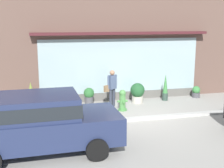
{
  "coord_description": "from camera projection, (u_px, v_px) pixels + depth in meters",
  "views": [
    {
      "loc": [
        -3.79,
        -10.52,
        3.66
      ],
      "look_at": [
        -0.9,
        1.2,
        1.14
      ],
      "focal_mm": 48.65,
      "sensor_mm": 36.0,
      "label": 1
    }
  ],
  "objects": [
    {
      "name": "curb_strip",
      "position": [
        144.0,
        118.0,
        11.43
      ],
      "size": [
        14.0,
        0.24,
        0.12
      ],
      "primitive_type": "cube",
      "color": "#B2B2AD",
      "rests_on": "ground_plane"
    },
    {
      "name": "storefront",
      "position": [
        121.0,
        48.0,
        14.17
      ],
      "size": [
        14.0,
        0.81,
        4.92
      ],
      "color": "brown",
      "rests_on": "ground_plane"
    },
    {
      "name": "potted_plant_trailing_edge",
      "position": [
        196.0,
        92.0,
        14.78
      ],
      "size": [
        0.39,
        0.39,
        0.56
      ],
      "color": "#4C4C51",
      "rests_on": "ground_plane"
    },
    {
      "name": "potted_plant_low_front",
      "position": [
        89.0,
        96.0,
        13.35
      ],
      "size": [
        0.46,
        0.46,
        0.78
      ],
      "color": "#4C4C51",
      "rests_on": "ground_plane"
    },
    {
      "name": "potted_plant_by_entrance",
      "position": [
        137.0,
        92.0,
        13.75
      ],
      "size": [
        0.65,
        0.65,
        0.91
      ],
      "color": "#B7B2A3",
      "rests_on": "ground_plane"
    },
    {
      "name": "fire_hydrant",
      "position": [
        122.0,
        100.0,
        12.57
      ],
      "size": [
        0.44,
        0.41,
        0.88
      ],
      "color": "#4C8C47",
      "rests_on": "ground_plane"
    },
    {
      "name": "potted_plant_window_left",
      "position": [
        66.0,
        100.0,
        13.42
      ],
      "size": [
        0.31,
        0.31,
        0.49
      ],
      "color": "#9E6042",
      "rests_on": "ground_plane"
    },
    {
      "name": "parked_car_navy",
      "position": [
        40.0,
        121.0,
        8.45
      ],
      "size": [
        4.38,
        2.12,
        1.67
      ],
      "rotation": [
        0.0,
        0.0,
        0.02
      ],
      "color": "navy",
      "rests_on": "ground_plane"
    },
    {
      "name": "potted_plant_doorstep",
      "position": [
        165.0,
        88.0,
        14.15
      ],
      "size": [
        0.27,
        0.27,
        1.23
      ],
      "color": "#33473D",
      "rests_on": "ground_plane"
    },
    {
      "name": "pedestrian_with_handbag",
      "position": [
        112.0,
        86.0,
        13.03
      ],
      "size": [
        0.64,
        0.4,
        1.6
      ],
      "rotation": [
        0.0,
        0.0,
        3.65
      ],
      "color": "#333847",
      "rests_on": "ground_plane"
    },
    {
      "name": "potted_plant_corner_tall",
      "position": [
        31.0,
        95.0,
        12.94
      ],
      "size": [
        0.5,
        0.5,
        1.13
      ],
      "color": "#9E6042",
      "rests_on": "ground_plane"
    },
    {
      "name": "ground_plane",
      "position": [
        142.0,
        118.0,
        11.64
      ],
      "size": [
        60.0,
        60.0,
        0.0
      ],
      "primitive_type": "plane",
      "color": "#9E9B93"
    }
  ]
}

